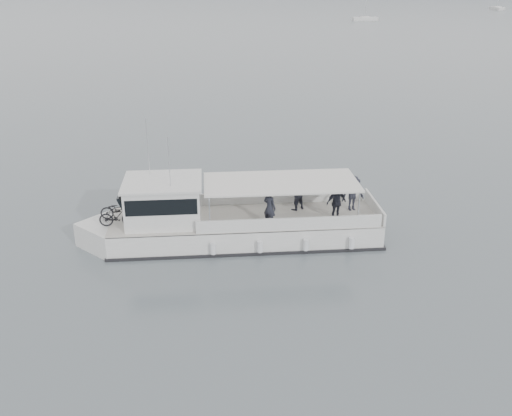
% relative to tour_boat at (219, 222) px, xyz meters
% --- Properties ---
extents(ground, '(1400.00, 1400.00, 0.00)m').
position_rel_tour_boat_xyz_m(ground, '(-1.20, 0.45, -0.92)').
color(ground, '#566165').
rests_on(ground, ground).
extents(tour_boat, '(12.86, 7.77, 5.59)m').
position_rel_tour_boat_xyz_m(tour_boat, '(0.00, 0.00, 0.00)').
color(tour_boat, white).
rests_on(tour_boat, ground).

